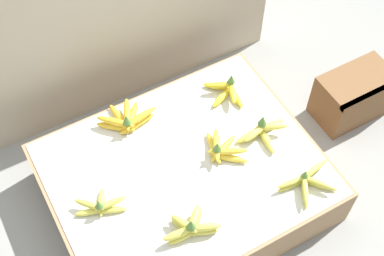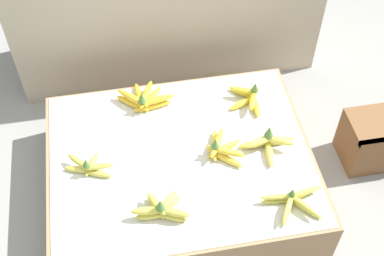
# 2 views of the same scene
# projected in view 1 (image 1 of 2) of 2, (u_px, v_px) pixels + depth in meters

# --- Properties ---
(ground_plane) EXTENTS (10.00, 10.00, 0.00)m
(ground_plane) POSITION_uv_depth(u_px,v_px,m) (185.00, 195.00, 2.26)
(ground_plane) COLOR gray
(display_platform) EXTENTS (1.04, 0.84, 0.22)m
(display_platform) POSITION_uv_depth(u_px,v_px,m) (185.00, 183.00, 2.17)
(display_platform) COLOR #997551
(display_platform) RESTS_ON ground_plane
(back_vendor_table) EXTENTS (1.43, 0.42, 0.81)m
(back_vendor_table) POSITION_uv_depth(u_px,v_px,m) (109.00, 2.00, 2.36)
(back_vendor_table) COLOR tan
(back_vendor_table) RESTS_ON ground_plane
(wooden_crate) EXTENTS (0.33, 0.20, 0.23)m
(wooden_crate) POSITION_uv_depth(u_px,v_px,m) (353.00, 95.00, 2.42)
(wooden_crate) COLOR brown
(wooden_crate) RESTS_ON ground_plane
(banana_bunch_front_midleft) EXTENTS (0.21, 0.14, 0.11)m
(banana_bunch_front_midleft) POSITION_uv_depth(u_px,v_px,m) (191.00, 227.00, 1.90)
(banana_bunch_front_midleft) COLOR gold
(banana_bunch_front_midleft) RESTS_ON display_platform
(banana_bunch_front_right) EXTENTS (0.24, 0.15, 0.08)m
(banana_bunch_front_right) POSITION_uv_depth(u_px,v_px,m) (307.00, 182.00, 2.02)
(banana_bunch_front_right) COLOR gold
(banana_bunch_front_right) RESTS_ON display_platform
(banana_bunch_middle_left) EXTENTS (0.19, 0.14, 0.09)m
(banana_bunch_middle_left) POSITION_uv_depth(u_px,v_px,m) (101.00, 206.00, 1.96)
(banana_bunch_middle_left) COLOR gold
(banana_bunch_middle_left) RESTS_ON display_platform
(banana_bunch_middle_midright) EXTENTS (0.16, 0.21, 0.10)m
(banana_bunch_middle_midright) POSITION_uv_depth(u_px,v_px,m) (221.00, 150.00, 2.10)
(banana_bunch_middle_midright) COLOR gold
(banana_bunch_middle_midright) RESTS_ON display_platform
(banana_bunch_middle_right) EXTENTS (0.23, 0.14, 0.11)m
(banana_bunch_middle_right) POSITION_uv_depth(u_px,v_px,m) (263.00, 131.00, 2.14)
(banana_bunch_middle_right) COLOR #DBCC4C
(banana_bunch_middle_right) RESTS_ON display_platform
(banana_bunch_back_midleft) EXTENTS (0.25, 0.18, 0.10)m
(banana_bunch_back_midleft) POSITION_uv_depth(u_px,v_px,m) (127.00, 120.00, 2.18)
(banana_bunch_back_midleft) COLOR gold
(banana_bunch_back_midleft) RESTS_ON display_platform
(banana_bunch_back_right) EXTENTS (0.14, 0.20, 0.10)m
(banana_bunch_back_right) POSITION_uv_depth(u_px,v_px,m) (226.00, 91.00, 2.27)
(banana_bunch_back_right) COLOR yellow
(banana_bunch_back_right) RESTS_ON display_platform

